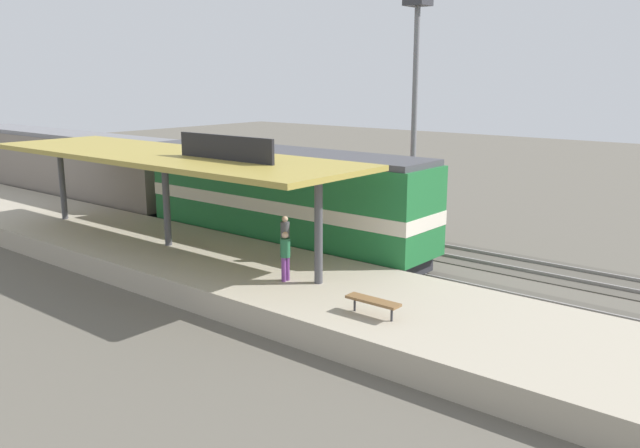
{
  "coord_description": "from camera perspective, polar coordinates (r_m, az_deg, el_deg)",
  "views": [
    {
      "loc": [
        -20.82,
        -21.37,
        7.68
      ],
      "look_at": [
        -1.38,
        -5.42,
        2.0
      ],
      "focal_mm": 36.77,
      "sensor_mm": 36.0,
      "label": 1
    }
  ],
  "objects": [
    {
      "name": "track_near",
      "position": [
        30.8,
        -6.19,
        -1.73
      ],
      "size": [
        3.2,
        110.0,
        0.16
      ],
      "color": "#4E4941",
      "rests_on": "ground"
    },
    {
      "name": "freight_car",
      "position": [
        35.12,
        -3.42,
        3.35
      ],
      "size": [
        2.8,
        12.0,
        3.54
      ],
      "color": "#28282D",
      "rests_on": "track_far"
    },
    {
      "name": "platform",
      "position": [
        27.78,
        -12.98,
        -2.69
      ],
      "size": [
        6.0,
        44.0,
        0.9
      ],
      "primitive_type": "cube",
      "color": "#A89E89",
      "rests_on": "ground"
    },
    {
      "name": "locomotive",
      "position": [
        28.77,
        -3.19,
        2.16
      ],
      "size": [
        2.93,
        14.43,
        4.44
      ],
      "color": "#28282D",
      "rests_on": "track_near"
    },
    {
      "name": "track_far",
      "position": [
        34.07,
        -0.67,
        -0.24
      ],
      "size": [
        3.2,
        110.0,
        0.16
      ],
      "color": "#4E4941",
      "rests_on": "ground"
    },
    {
      "name": "light_mast",
      "position": [
        33.48,
        8.35,
        13.83
      ],
      "size": [
        1.1,
        1.1,
        11.7
      ],
      "color": "slate",
      "rests_on": "ground"
    },
    {
      "name": "station_canopy",
      "position": [
        26.93,
        -13.29,
        5.68
      ],
      "size": [
        5.2,
        18.0,
        4.7
      ],
      "color": "#47474C",
      "rests_on": "platform"
    },
    {
      "name": "person_waiting",
      "position": [
        22.07,
        -3.04,
        -2.59
      ],
      "size": [
        0.34,
        0.34,
        1.71
      ],
      "color": "#663375",
      "rests_on": "platform"
    },
    {
      "name": "ground_plane",
      "position": [
        32.19,
        -3.65,
        -1.1
      ],
      "size": [
        120.0,
        120.0,
        0.0
      ],
      "primitive_type": "plane",
      "color": "#5B564C"
    },
    {
      "name": "person_walking",
      "position": [
        24.53,
        -3.06,
        -1.03
      ],
      "size": [
        0.34,
        0.34,
        1.71
      ],
      "color": "navy",
      "rests_on": "platform"
    },
    {
      "name": "platform_bench",
      "position": [
        19.06,
        4.63,
        -6.73
      ],
      "size": [
        0.44,
        1.7,
        0.5
      ],
      "color": "#333338",
      "rests_on": "platform"
    },
    {
      "name": "passenger_carriage_front",
      "position": [
        42.92,
        -21.27,
        4.68
      ],
      "size": [
        2.9,
        20.0,
        4.24
      ],
      "color": "#28282D",
      "rests_on": "track_near"
    }
  ]
}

